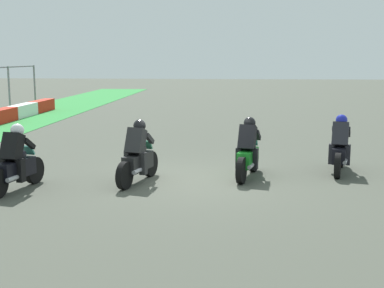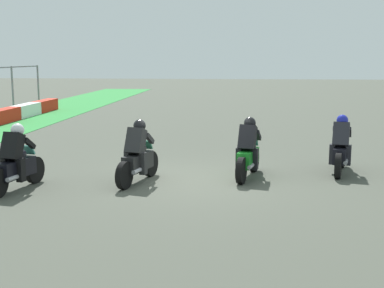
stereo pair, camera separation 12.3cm
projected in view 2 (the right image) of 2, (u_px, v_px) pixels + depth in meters
ground_plane at (193, 180)px, 12.70m from camera, size 120.00×120.00×0.00m
rider_lane_a at (341, 149)px, 13.38m from camera, size 2.01×0.66×1.51m
rider_lane_b at (248, 153)px, 12.85m from camera, size 2.01×0.65×1.51m
rider_lane_c at (138, 157)px, 12.34m from camera, size 2.01×0.68×1.51m
rider_lane_d at (16, 163)px, 11.61m from camera, size 2.03×0.63×1.51m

